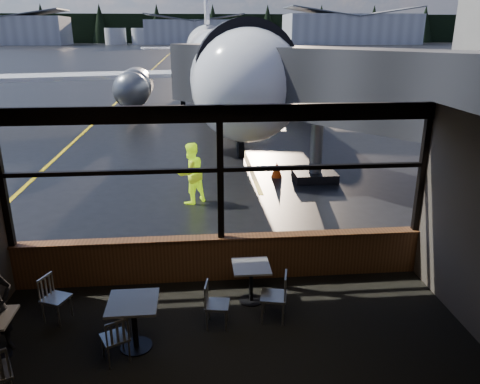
{
  "coord_description": "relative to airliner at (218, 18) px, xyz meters",
  "views": [
    {
      "loc": [
        -0.41,
        -8.39,
        4.74
      ],
      "look_at": [
        0.47,
        1.0,
        1.5
      ],
      "focal_mm": 35.0,
      "sensor_mm": 36.0,
      "label": 1
    }
  ],
  "objects": [
    {
      "name": "chair_mid_s",
      "position": [
        -2.81,
        -23.98,
        -5.11
      ],
      "size": [
        0.58,
        0.58,
        0.79
      ],
      "primitive_type": null,
      "rotation": [
        0.0,
        0.0,
        0.46
      ],
      "color": "#A9A499",
      "rests_on": "carpet_floor"
    },
    {
      "name": "jet_bridge",
      "position": [
        2.52,
        -16.15,
        -3.26
      ],
      "size": [
        8.43,
        10.31,
        4.5
      ],
      "primitive_type": null,
      "color": "#272729",
      "rests_on": "ground_plane"
    },
    {
      "name": "mullion_left",
      "position": [
        -5.03,
        -21.65,
        -3.31
      ],
      "size": [
        0.12,
        0.12,
        2.6
      ],
      "primitive_type": "cube",
      "color": "black",
      "rests_on": "ground"
    },
    {
      "name": "hangar_left",
      "position": [
        -71.08,
        158.35,
        -0.01
      ],
      "size": [
        45.0,
        18.0,
        11.0
      ],
      "primitive_type": null,
      "color": "silver",
      "rests_on": "ground_plane"
    },
    {
      "name": "cafe_table_near",
      "position": [
        -0.58,
        -22.53,
        -5.14
      ],
      "size": [
        0.67,
        0.67,
        0.74
      ],
      "primitive_type": null,
      "color": "#A29C95",
      "rests_on": "carpet_floor"
    },
    {
      "name": "mullion_centre",
      "position": [
        -1.08,
        -21.65,
        -3.31
      ],
      "size": [
        0.12,
        0.12,
        2.6
      ],
      "primitive_type": "cube",
      "color": "black",
      "rests_on": "ground"
    },
    {
      "name": "airliner",
      "position": [
        0.0,
        0.0,
        0.0
      ],
      "size": [
        30.73,
        36.63,
        11.02
      ],
      "primitive_type": null,
      "rotation": [
        0.0,
        0.0,
        0.02
      ],
      "color": "white",
      "rests_on": "ground_plane"
    },
    {
      "name": "treeline",
      "position": [
        -1.08,
        188.35,
        0.49
      ],
      "size": [
        360.0,
        3.0,
        12.0
      ],
      "primitive_type": "cube",
      "color": "black",
      "rests_on": "ground_plane"
    },
    {
      "name": "cone_nose",
      "position": [
        1.2,
        -14.84,
        -5.25
      ],
      "size": [
        0.38,
        0.38,
        0.53
      ],
      "primitive_type": "cone",
      "color": "#E44707",
      "rests_on": "ground_plane"
    },
    {
      "name": "chair_near_w",
      "position": [
        -1.24,
        -23.25,
        -5.1
      ],
      "size": [
        0.51,
        0.51,
        0.82
      ],
      "primitive_type": null,
      "rotation": [
        0.0,
        0.0,
        -1.73
      ],
      "color": "#AFA99E",
      "rests_on": "carpet_floor"
    },
    {
      "name": "mullion_right",
      "position": [
        2.87,
        -21.65,
        -3.31
      ],
      "size": [
        0.12,
        0.12,
        2.6
      ],
      "primitive_type": "cube",
      "color": "black",
      "rests_on": "ground"
    },
    {
      "name": "fuel_tank_b",
      "position": [
        -21.08,
        160.35,
        -2.51
      ],
      "size": [
        8.0,
        8.0,
        6.0
      ],
      "primitive_type": "cylinder",
      "color": "silver",
      "rests_on": "ground_plane"
    },
    {
      "name": "chair_mid_w",
      "position": [
        -3.98,
        -22.81,
        -5.1
      ],
      "size": [
        0.6,
        0.6,
        0.83
      ],
      "primitive_type": null,
      "rotation": [
        0.0,
        0.0,
        -1.99
      ],
      "color": "beige",
      "rests_on": "carpet_floor"
    },
    {
      "name": "chair_near_e",
      "position": [
        -0.27,
        -23.15,
        -5.06
      ],
      "size": [
        0.59,
        0.59,
        0.91
      ],
      "primitive_type": null,
      "rotation": [
        0.0,
        0.0,
        1.35
      ],
      "color": "#BAB6A8",
      "rests_on": "carpet_floor"
    },
    {
      "name": "window_transom",
      "position": [
        -1.08,
        -21.65,
        -3.21
      ],
      "size": [
        8.0,
        0.1,
        0.08
      ],
      "primitive_type": "cube",
      "color": "black",
      "rests_on": "ground"
    },
    {
      "name": "fuel_tank_a",
      "position": [
        -31.08,
        160.35,
        -2.51
      ],
      "size": [
        8.0,
        8.0,
        6.0
      ],
      "primitive_type": "cylinder",
      "color": "silver",
      "rests_on": "ground_plane"
    },
    {
      "name": "hangar_right",
      "position": [
        58.92,
        156.35,
        0.49
      ],
      "size": [
        50.0,
        20.0,
        12.0
      ],
      "primitive_type": null,
      "color": "silver",
      "rests_on": "ground_plane"
    },
    {
      "name": "cafe_table_mid",
      "position": [
        -2.55,
        -23.7,
        -5.09
      ],
      "size": [
        0.76,
        0.76,
        0.84
      ],
      "primitive_type": null,
      "color": "#9B968E",
      "rests_on": "carpet_floor"
    },
    {
      "name": "hangar_mid",
      "position": [
        -1.08,
        163.35,
        -0.51
      ],
      "size": [
        38.0,
        15.0,
        10.0
      ],
      "primitive_type": null,
      "color": "silver",
      "rests_on": "ground_plane"
    },
    {
      "name": "fuel_tank_c",
      "position": [
        -11.08,
        160.35,
        -2.51
      ],
      "size": [
        8.0,
        8.0,
        6.0
      ],
      "primitive_type": "cylinder",
      "color": "silver",
      "rests_on": "ground_plane"
    },
    {
      "name": "ceiling",
      "position": [
        -1.08,
        -24.65,
        -2.01
      ],
      "size": [
        8.0,
        6.0,
        0.04
      ],
      "primitive_type": "cube",
      "color": "#38332D",
      "rests_on": "ground"
    },
    {
      "name": "ground_plane",
      "position": [
        -1.08,
        98.35,
        -5.51
      ],
      "size": [
        520.0,
        520.0,
        0.0
      ],
      "primitive_type": "plane",
      "color": "black",
      "rests_on": "ground"
    },
    {
      "name": "ground_crew",
      "position": [
        -1.7,
        -17.1,
        -4.62
      ],
      "size": [
        1.09,
        1.06,
        1.78
      ],
      "primitive_type": "imported",
      "rotation": [
        0.0,
        0.0,
        3.8
      ],
      "color": "#BFF219",
      "rests_on": "ground_plane"
    },
    {
      "name": "carpet_floor",
      "position": [
        -1.08,
        -24.65,
        -5.5
      ],
      "size": [
        8.0,
        6.0,
        0.01
      ],
      "primitive_type": "cube",
      "color": "black",
      "rests_on": "ground"
    },
    {
      "name": "window_header",
      "position": [
        -1.08,
        -21.65,
        -2.16
      ],
      "size": [
        8.0,
        0.18,
        0.3
      ],
      "primitive_type": "cube",
      "color": "black",
      "rests_on": "ground"
    },
    {
      "name": "window_sill",
      "position": [
        -1.08,
        -21.65,
        -5.06
      ],
      "size": [
        8.0,
        0.28,
        0.9
      ],
      "primitive_type": "cube",
      "color": "#59321B",
      "rests_on": "ground"
    }
  ]
}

